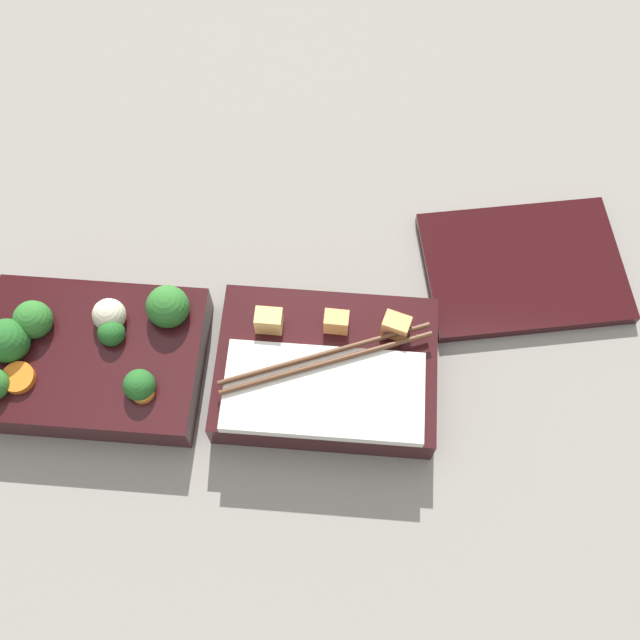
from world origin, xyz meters
The scene contains 4 objects.
ground_plane centered at (0.00, 0.00, 0.00)m, with size 3.00×3.00×0.00m, color gray.
bento_tray_vegetable centered at (-0.13, 0.00, 0.03)m, with size 0.22×0.16×0.08m.
bento_tray_rice centered at (0.10, 0.00, 0.03)m, with size 0.22×0.16×0.07m.
bento_lid centered at (0.31, 0.15, 0.01)m, with size 0.21×0.15×0.01m, color black.
Camera 1 is at (0.12, -0.27, 0.72)m, focal length 42.00 mm.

